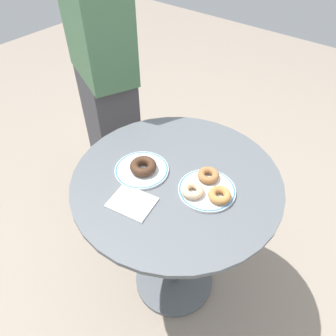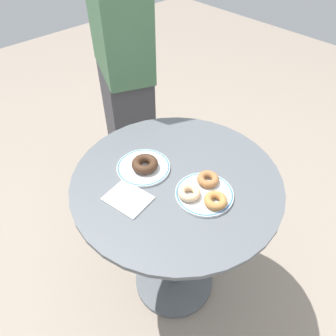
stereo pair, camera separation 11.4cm
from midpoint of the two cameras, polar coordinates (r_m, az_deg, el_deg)
The scene contains 10 objects.
ground_plane at distance 1.82m, azimuth -0.84°, elevation -19.38°, with size 7.00×7.00×0.02m, color gray.
cafe_table at distance 1.35m, azimuth -1.07°, elevation -8.88°, with size 0.77×0.77×0.77m.
plate_left at distance 1.20m, azimuth -7.39°, elevation -0.44°, with size 0.20×0.20×0.01m.
plate_right at distance 1.12m, azimuth 4.06°, elevation -4.05°, with size 0.20×0.20×0.01m.
donut_chocolate at distance 1.18m, azimuth -7.17°, elevation 0.19°, with size 0.10×0.10×0.03m, color #422819.
donut_old_fashioned at distance 1.09m, azimuth 6.21°, elevation -4.96°, with size 0.08×0.08×0.03m, color #BC7F42.
donut_cinnamon at distance 1.15m, azimuth 4.38°, elevation -1.41°, with size 0.08×0.08×0.03m, color #A36B3D.
donut_glazed at distance 1.10m, azimuth 1.42°, elevation -4.12°, with size 0.08×0.08×0.03m, color #E0B789.
paper_napkin at distance 1.10m, azimuth -9.37°, elevation -6.21°, with size 0.15×0.12×0.01m, color white.
person_figure at distance 1.73m, azimuth -13.07°, elevation 14.88°, with size 0.46×0.36×1.63m.
Camera 1 is at (0.49, -0.66, 1.61)m, focal length 34.33 mm.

